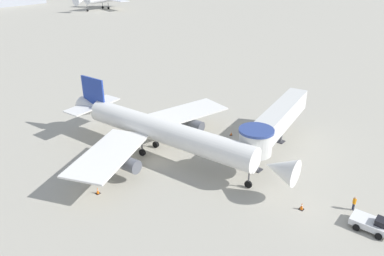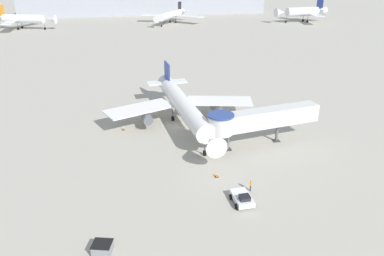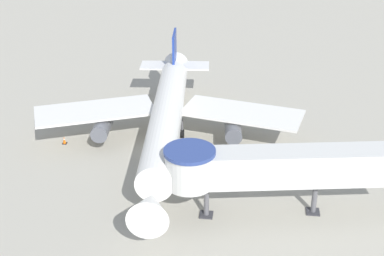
{
  "view_description": "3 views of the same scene",
  "coord_description": "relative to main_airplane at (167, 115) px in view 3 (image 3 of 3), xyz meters",
  "views": [
    {
      "loc": [
        -29.04,
        -30.76,
        24.49
      ],
      "look_at": [
        3.02,
        -3.32,
        4.64
      ],
      "focal_mm": 35.0,
      "sensor_mm": 36.0,
      "label": 1
    },
    {
      "loc": [
        -9.01,
        -61.67,
        26.61
      ],
      "look_at": [
        1.37,
        -7.89,
        2.81
      ],
      "focal_mm": 35.0,
      "sensor_mm": 36.0,
      "label": 2
    },
    {
      "loc": [
        9.84,
        -47.36,
        25.75
      ],
      "look_at": [
        3.99,
        -0.8,
        2.94
      ],
      "focal_mm": 50.0,
      "sensor_mm": 36.0,
      "label": 3
    }
  ],
  "objects": [
    {
      "name": "jet_bridge",
      "position": [
        9.89,
        -10.6,
        0.86
      ],
      "size": [
        19.12,
        6.3,
        6.18
      ],
      "rotation": [
        0.0,
        0.0,
        0.17
      ],
      "color": "silver",
      "rests_on": "ground_plane"
    },
    {
      "name": "traffic_cone_port_wing",
      "position": [
        -10.79,
        -0.53,
        -3.26
      ],
      "size": [
        0.48,
        0.48,
        0.79
      ],
      "color": "black",
      "rests_on": "ground_plane"
    },
    {
      "name": "main_airplane",
      "position": [
        0.0,
        0.0,
        0.0
      ],
      "size": [
        28.27,
        33.21,
        8.53
      ],
      "rotation": [
        0.0,
        0.0,
        0.09
      ],
      "color": "white",
      "rests_on": "ground_plane"
    },
    {
      "name": "traffic_cone_starboard_wing",
      "position": [
        11.05,
        -3.33,
        -3.34
      ],
      "size": [
        0.38,
        0.38,
        0.63
      ],
      "color": "black",
      "rests_on": "ground_plane"
    },
    {
      "name": "ground_plane",
      "position": [
        -1.32,
        -0.41,
        -3.64
      ],
      "size": [
        800.0,
        800.0,
        0.0
      ],
      "primitive_type": "plane",
      "color": "#A8A393"
    }
  ]
}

